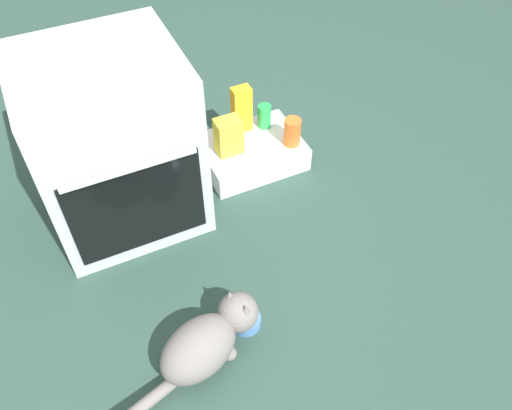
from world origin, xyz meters
name	(u,v)px	position (x,y,z in m)	size (l,w,h in m)	color
ground	(168,273)	(0.00, 0.00, 0.00)	(8.00, 8.00, 0.00)	#284238
oven	(114,145)	(-0.04, 0.41, 0.39)	(0.61, 0.62, 0.77)	#B7BABF
pantry_cabinet	(251,152)	(0.59, 0.47, 0.06)	(0.48, 0.35, 0.12)	white
food_bowl	(246,320)	(0.19, -0.35, 0.03)	(0.12, 0.12, 0.07)	#4C7AB7
cat	(207,341)	(0.01, -0.41, 0.12)	(0.62, 0.30, 0.22)	slate
juice_carton	(242,109)	(0.59, 0.58, 0.24)	(0.09, 0.06, 0.24)	orange
sauce_jar	(292,132)	(0.77, 0.38, 0.19)	(0.08, 0.08, 0.14)	#D16023
snack_bag	(229,136)	(0.47, 0.46, 0.21)	(0.12, 0.09, 0.18)	yellow
soda_can	(264,116)	(0.70, 0.55, 0.18)	(0.07, 0.07, 0.12)	green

